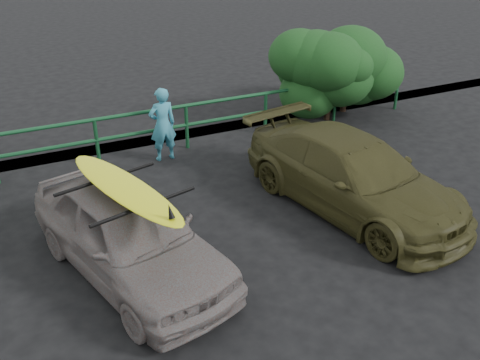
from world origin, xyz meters
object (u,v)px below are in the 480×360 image
object	(u,v)px
sedan	(129,234)
olive_vehicle	(353,175)
man	(163,124)
surfboard	(124,187)
guardrail	(143,134)

from	to	relation	value
sedan	olive_vehicle	distance (m)	4.08
man	surfboard	world-z (taller)	man
guardrail	man	size ratio (longest dim) A/B	8.80
guardrail	sedan	distance (m)	4.24
man	surfboard	xyz separation A→B (m)	(-1.75, -3.65, 0.63)
man	surfboard	size ratio (longest dim) A/B	0.57
surfboard	guardrail	bearing A→B (deg)	55.89
guardrail	man	distance (m)	0.56
surfboard	man	bearing A→B (deg)	49.75
sedan	surfboard	xyz separation A→B (m)	(0.00, 0.00, 0.76)
sedan	olive_vehicle	size ratio (longest dim) A/B	0.87
sedan	olive_vehicle	xyz separation A→B (m)	(4.07, 0.16, -0.01)
guardrail	surfboard	distance (m)	4.34
sedan	olive_vehicle	bearing A→B (deg)	-12.42
olive_vehicle	guardrail	bearing A→B (deg)	114.81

